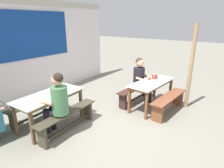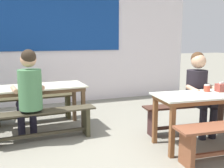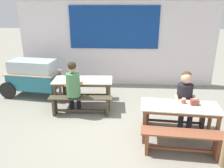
% 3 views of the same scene
% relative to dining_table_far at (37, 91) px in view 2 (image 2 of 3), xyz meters
% --- Properties ---
extents(ground_plane, '(40.00, 40.00, 0.00)m').
position_rel_dining_table_far_xyz_m(ground_plane, '(0.84, -1.11, -0.67)').
color(ground_plane, gray).
extents(backdrop_wall, '(6.34, 0.23, 2.90)m').
position_rel_dining_table_far_xyz_m(backdrop_wall, '(0.83, 1.85, 0.86)').
color(backdrop_wall, white).
rests_on(backdrop_wall, ground_plane).
extents(dining_table_far, '(1.56, 0.75, 0.75)m').
position_rel_dining_table_far_xyz_m(dining_table_far, '(0.00, 0.00, 0.00)').
color(dining_table_far, beige).
rests_on(dining_table_far, ground_plane).
extents(dining_table_near, '(1.55, 0.75, 0.75)m').
position_rel_dining_table_far_xyz_m(dining_table_near, '(2.18, -1.46, -0.00)').
color(dining_table_near, silver).
rests_on(dining_table_near, ground_plane).
extents(bench_far_back, '(1.49, 0.31, 0.47)m').
position_rel_dining_table_far_xyz_m(bench_far_back, '(-0.02, 0.52, -0.36)').
color(bench_far_back, '#413B23').
rests_on(bench_far_back, ground_plane).
extents(bench_far_front, '(1.57, 0.34, 0.47)m').
position_rel_dining_table_far_xyz_m(bench_far_front, '(0.02, -0.52, -0.36)').
color(bench_far_front, '#423B2C').
rests_on(bench_far_front, ground_plane).
extents(bench_near_back, '(1.45, 0.39, 0.47)m').
position_rel_dining_table_far_xyz_m(bench_near_back, '(2.22, -0.95, -0.35)').
color(bench_near_back, '#44291F').
rests_on(bench_near_back, ground_plane).
extents(person_right_near_table, '(0.45, 0.56, 1.30)m').
position_rel_dining_table_far_xyz_m(person_right_near_table, '(2.38, -1.03, 0.09)').
color(person_right_near_table, black).
rests_on(person_right_near_table, ground_plane).
extents(person_left_back_turned, '(0.48, 0.56, 1.36)m').
position_rel_dining_table_far_xyz_m(person_left_back_turned, '(-0.15, -0.46, 0.12)').
color(person_left_back_turned, black).
rests_on(person_left_back_turned, ground_plane).
extents(tissue_box, '(0.15, 0.11, 0.14)m').
position_rel_dining_table_far_xyz_m(tissue_box, '(2.47, -1.41, 0.14)').
color(tissue_box, '#994137').
rests_on(tissue_box, dining_table_near).
extents(condiment_jar, '(0.09, 0.09, 0.10)m').
position_rel_dining_table_far_xyz_m(condiment_jar, '(2.27, -1.33, 0.13)').
color(condiment_jar, '#D64C34').
rests_on(condiment_jar, dining_table_near).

